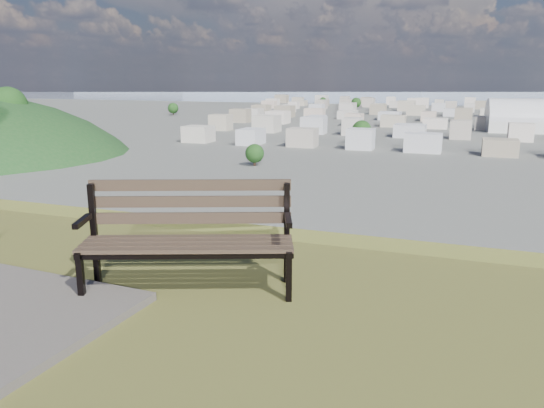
% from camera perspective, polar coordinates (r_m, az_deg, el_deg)
% --- Properties ---
extents(park_bench, '(1.78, 1.12, 0.89)m').
position_cam_1_polar(park_bench, '(4.42, -8.96, -2.81)').
color(park_bench, '#3B2D22').
rests_on(park_bench, hilltop_mesa).
extents(arena, '(53.56, 26.64, 21.84)m').
position_cam_1_polar(arena, '(299.14, 27.00, 7.87)').
color(arena, silver).
rests_on(arena, ground).
extents(city_blocks, '(395.00, 361.00, 7.00)m').
position_cam_1_polar(city_blocks, '(396.36, 20.15, 9.28)').
color(city_blocks, silver).
rests_on(city_blocks, ground).
extents(city_trees, '(406.52, 387.20, 9.98)m').
position_cam_1_polar(city_trees, '(322.13, 15.33, 9.08)').
color(city_trees, '#36241B').
rests_on(city_trees, ground).
extents(bay_water, '(2400.00, 700.00, 0.12)m').
position_cam_1_polar(bay_water, '(901.63, 20.36, 10.93)').
color(bay_water, '#8694AB').
rests_on(bay_water, ground).
extents(far_hills, '(2050.00, 340.00, 60.00)m').
position_cam_1_polar(far_hills, '(1405.51, 17.98, 12.76)').
color(far_hills, '#8897A9').
rests_on(far_hills, ground).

